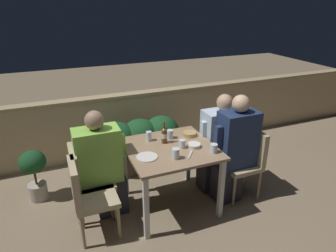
{
  "coord_description": "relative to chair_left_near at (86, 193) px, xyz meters",
  "views": [
    {
      "loc": [
        -1.09,
        -2.6,
        2.19
      ],
      "look_at": [
        0.0,
        0.07,
        0.96
      ],
      "focal_mm": 32.0,
      "sensor_mm": 36.0,
      "label": 1
    }
  ],
  "objects": [
    {
      "name": "bowl_0",
      "position": [
        1.23,
        0.32,
        0.26
      ],
      "size": [
        0.15,
        0.15,
        0.05
      ],
      "color": "tan",
      "rests_on": "dining_table"
    },
    {
      "name": "fork_0",
      "position": [
        1.05,
        -0.09,
        0.24
      ],
      "size": [
        0.12,
        0.15,
        0.01
      ],
      "color": "silver",
      "rests_on": "dining_table"
    },
    {
      "name": "plate_0",
      "position": [
        0.62,
        0.02,
        0.24
      ],
      "size": [
        0.21,
        0.21,
        0.01
      ],
      "color": "silver",
      "rests_on": "dining_table"
    },
    {
      "name": "parapet_wall",
      "position": [
        0.92,
        1.6,
        -0.03
      ],
      "size": [
        9.0,
        0.18,
        0.92
      ],
      "color": "tan",
      "rests_on": "ground_plane"
    },
    {
      "name": "glass_cup_4",
      "position": [
        1.29,
        -0.14,
        0.28
      ],
      "size": [
        0.07,
        0.07,
        0.09
      ],
      "color": "silver",
      "rests_on": "dining_table"
    },
    {
      "name": "person_green_blouse",
      "position": [
        0.22,
        0.28,
        0.1
      ],
      "size": [
        0.51,
        0.26,
        1.2
      ],
      "color": "#282833",
      "rests_on": "ground_plane"
    },
    {
      "name": "glass_cup_2",
      "position": [
        0.88,
        -0.11,
        0.29
      ],
      "size": [
        0.08,
        0.08,
        0.11
      ],
      "color": "silver",
      "rests_on": "dining_table"
    },
    {
      "name": "ground_plane",
      "position": [
        0.92,
        0.13,
        -0.5
      ],
      "size": [
        16.0,
        16.0,
        0.0
      ],
      "primitive_type": "plane",
      "color": "#847056"
    },
    {
      "name": "bowl_1",
      "position": [
        1.16,
        0.05,
        0.26
      ],
      "size": [
        0.14,
        0.14,
        0.04
      ],
      "color": "silver",
      "rests_on": "dining_table"
    },
    {
      "name": "chair_left_far",
      "position": [
        0.03,
        0.28,
        0.0
      ],
      "size": [
        0.41,
        0.4,
        0.83
      ],
      "color": "tan",
      "rests_on": "ground_plane"
    },
    {
      "name": "planter_hedge",
      "position": [
        0.85,
        1.02,
        -0.1
      ],
      "size": [
        1.11,
        0.47,
        0.73
      ],
      "color": "brown",
      "rests_on": "ground_plane"
    },
    {
      "name": "chair_right_far",
      "position": [
        1.8,
        0.26,
        0.0
      ],
      "size": [
        0.41,
        0.4,
        0.83
      ],
      "color": "tan",
      "rests_on": "ground_plane"
    },
    {
      "name": "glass_cup_1",
      "position": [
        1.0,
        0.34,
        0.29
      ],
      "size": [
        0.07,
        0.07,
        0.1
      ],
      "color": "silver",
      "rests_on": "dining_table"
    },
    {
      "name": "glass_cup_3",
      "position": [
        0.76,
        0.37,
        0.29
      ],
      "size": [
        0.06,
        0.06,
        0.11
      ],
      "color": "silver",
      "rests_on": "dining_table"
    },
    {
      "name": "glass_cup_0",
      "position": [
        1.03,
        0.08,
        0.28
      ],
      "size": [
        0.07,
        0.07,
        0.09
      ],
      "color": "silver",
      "rests_on": "dining_table"
    },
    {
      "name": "chair_left_near",
      "position": [
        0.0,
        0.0,
        0.0
      ],
      "size": [
        0.41,
        0.4,
        0.83
      ],
      "color": "tan",
      "rests_on": "ground_plane"
    },
    {
      "name": "person_blue_shirt",
      "position": [
        1.61,
        0.26,
        0.09
      ],
      "size": [
        0.52,
        0.26,
        1.2
      ],
      "color": "#282833",
      "rests_on": "ground_plane"
    },
    {
      "name": "dining_table",
      "position": [
        0.92,
        0.13,
        0.14
      ],
      "size": [
        0.92,
        0.89,
        0.74
      ],
      "color": "#937556",
      "rests_on": "ground_plane"
    },
    {
      "name": "person_navy_jumper",
      "position": [
        1.64,
        0.01,
        0.13
      ],
      "size": [
        0.49,
        0.26,
        1.26
      ],
      "color": "#282833",
      "rests_on": "ground_plane"
    },
    {
      "name": "potted_plant",
      "position": [
        -0.47,
        0.83,
        -0.12
      ],
      "size": [
        0.29,
        0.29,
        0.63
      ],
      "color": "#B2A899",
      "rests_on": "ground_plane"
    },
    {
      "name": "beer_bottle",
      "position": [
        0.9,
        0.26,
        0.33
      ],
      "size": [
        0.06,
        0.06,
        0.25
      ],
      "color": "brown",
      "rests_on": "dining_table"
    },
    {
      "name": "chair_right_near",
      "position": [
        1.83,
        0.01,
        0.0
      ],
      "size": [
        0.41,
        0.4,
        0.83
      ],
      "color": "tan",
      "rests_on": "ground_plane"
    }
  ]
}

